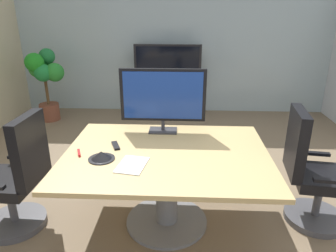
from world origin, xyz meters
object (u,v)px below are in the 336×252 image
object	(u,v)px
conference_table	(167,171)
conference_phone	(101,156)
wall_display_unit	(168,92)
potted_plant	(45,76)
office_chair_left	(17,183)
office_chair_right	(311,177)
remote_control	(116,146)
tv_monitor	(163,97)

from	to	relation	value
conference_table	conference_phone	bearing A→B (deg)	-163.72
wall_display_unit	potted_plant	distance (m)	2.17
office_chair_left	office_chair_right	world-z (taller)	same
wall_display_unit	conference_phone	size ratio (longest dim) A/B	5.95
office_chair_right	potted_plant	xyz separation A→B (m)	(-3.57, 2.63, 0.35)
office_chair_left	potted_plant	xyz separation A→B (m)	(-0.93, 2.86, 0.35)
remote_control	tv_monitor	bearing A→B (deg)	22.13
conference_table	potted_plant	xyz separation A→B (m)	(-2.25, 2.74, 0.26)
tv_monitor	conference_phone	bearing A→B (deg)	-125.96
potted_plant	conference_phone	distance (m)	3.37
tv_monitor	potted_plant	xyz separation A→B (m)	(-2.19, 2.25, -0.28)
office_chair_right	wall_display_unit	bearing A→B (deg)	33.12
office_chair_left	tv_monitor	distance (m)	1.54
office_chair_left	potted_plant	size ratio (longest dim) A/B	0.87
tv_monitor	wall_display_unit	distance (m)	2.73
conference_table	conference_phone	xyz separation A→B (m)	(-0.53, -0.16, 0.21)
potted_plant	tv_monitor	bearing A→B (deg)	-45.68
potted_plant	remote_control	distance (m)	3.19
remote_control	office_chair_left	bearing A→B (deg)	172.35
conference_phone	potted_plant	bearing A→B (deg)	120.69
office_chair_left	conference_phone	bearing A→B (deg)	89.64
office_chair_right	tv_monitor	xyz separation A→B (m)	(-1.38, 0.38, 0.64)
conference_phone	remote_control	xyz separation A→B (m)	(0.06, 0.26, -0.02)
office_chair_right	conference_phone	xyz separation A→B (m)	(-1.85, -0.27, 0.31)
conference_phone	conference_table	bearing A→B (deg)	16.28
office_chair_left	office_chair_right	distance (m)	2.65
wall_display_unit	conference_phone	world-z (taller)	wall_display_unit
wall_display_unit	potted_plant	bearing A→B (deg)	-169.02
office_chair_left	potted_plant	world-z (taller)	potted_plant
wall_display_unit	remote_control	xyz separation A→B (m)	(-0.32, -3.05, 0.30)
office_chair_right	potted_plant	bearing A→B (deg)	60.93
conference_table	wall_display_unit	distance (m)	3.16
office_chair_right	potted_plant	world-z (taller)	potted_plant
potted_plant	office_chair_right	bearing A→B (deg)	-36.32
tv_monitor	conference_table	bearing A→B (deg)	-83.24
office_chair_right	wall_display_unit	xyz separation A→B (m)	(-1.47, 3.03, -0.01)
conference_phone	office_chair_right	bearing A→B (deg)	8.36
potted_plant	remote_control	xyz separation A→B (m)	(1.78, -2.64, -0.07)
office_chair_left	conference_phone	world-z (taller)	office_chair_left
office_chair_left	remote_control	bearing A→B (deg)	106.76
conference_phone	remote_control	size ratio (longest dim) A/B	1.29
potted_plant	conference_phone	xyz separation A→B (m)	(1.72, -2.90, -0.04)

